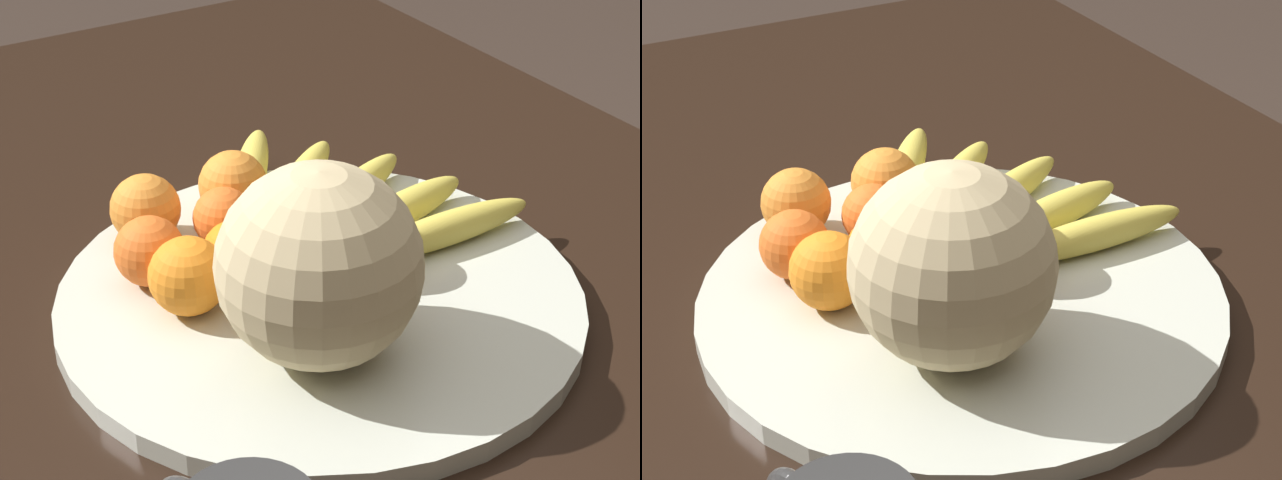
{
  "view_description": "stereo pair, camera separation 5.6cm",
  "coord_description": "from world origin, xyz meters",
  "views": [
    {
      "loc": [
        -0.7,
        0.37,
        1.3
      ],
      "look_at": [
        -0.05,
        -0.04,
        0.83
      ],
      "focal_mm": 60.0,
      "sensor_mm": 36.0,
      "label": 1
    },
    {
      "loc": [
        -0.73,
        0.32,
        1.3
      ],
      "look_at": [
        -0.05,
        -0.04,
        0.83
      ],
      "focal_mm": 60.0,
      "sensor_mm": 36.0,
      "label": 2
    }
  ],
  "objects": [
    {
      "name": "orange_mid_center",
      "position": [
        0.04,
        0.08,
        0.81
      ],
      "size": [
        0.06,
        0.06,
        0.06
      ],
      "color": "orange",
      "rests_on": "fruit_bowl"
    },
    {
      "name": "orange_front_left",
      "position": [
        -0.04,
        -0.08,
        0.82
      ],
      "size": [
        0.08,
        0.08,
        0.08
      ],
      "color": "orange",
      "rests_on": "fruit_bowl"
    },
    {
      "name": "orange_back_left",
      "position": [
        0.06,
        0.0,
        0.81
      ],
      "size": [
        0.06,
        0.06,
        0.06
      ],
      "color": "orange",
      "rests_on": "fruit_bowl"
    },
    {
      "name": "orange_side_extra",
      "position": [
        0.1,
        0.06,
        0.82
      ],
      "size": [
        0.07,
        0.07,
        0.07
      ],
      "color": "orange",
      "rests_on": "fruit_bowl"
    },
    {
      "name": "orange_back_right",
      "position": [
        0.0,
        0.02,
        0.81
      ],
      "size": [
        0.06,
        0.06,
        0.06
      ],
      "color": "orange",
      "rests_on": "fruit_bowl"
    },
    {
      "name": "kitchen_table",
      "position": [
        0.0,
        0.0,
        0.67
      ],
      "size": [
        1.42,
        1.08,
        0.76
      ],
      "color": "black",
      "rests_on": "ground_plane"
    },
    {
      "name": "orange_top_small",
      "position": [
        -0.02,
        0.07,
        0.82
      ],
      "size": [
        0.07,
        0.07,
        0.07
      ],
      "color": "orange",
      "rests_on": "fruit_bowl"
    },
    {
      "name": "melon",
      "position": [
        -0.12,
        0.01,
        0.86
      ],
      "size": [
        0.16,
        0.16,
        0.16
      ],
      "color": "#C6B284",
      "rests_on": "fruit_bowl"
    },
    {
      "name": "banana_bunch",
      "position": [
        0.05,
        -0.13,
        0.8
      ],
      "size": [
        0.29,
        0.26,
        0.03
      ],
      "rotation": [
        0.0,
        0.0,
        5.19
      ],
      "color": "#473819",
      "rests_on": "fruit_bowl"
    },
    {
      "name": "produce_tag",
      "position": [
        -0.02,
        0.0,
        0.78
      ],
      "size": [
        0.07,
        0.07,
        0.0
      ],
      "rotation": [
        0.0,
        0.0,
        0.75
      ],
      "color": "white",
      "rests_on": "fruit_bowl"
    },
    {
      "name": "fruit_bowl",
      "position": [
        -0.05,
        -0.04,
        0.77
      ],
      "size": [
        0.45,
        0.45,
        0.02
      ],
      "color": "beige",
      "rests_on": "kitchen_table"
    },
    {
      "name": "orange_front_right",
      "position": [
        0.1,
        -0.03,
        0.82
      ],
      "size": [
        0.07,
        0.07,
        0.07
      ],
      "color": "orange",
      "rests_on": "fruit_bowl"
    }
  ]
}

